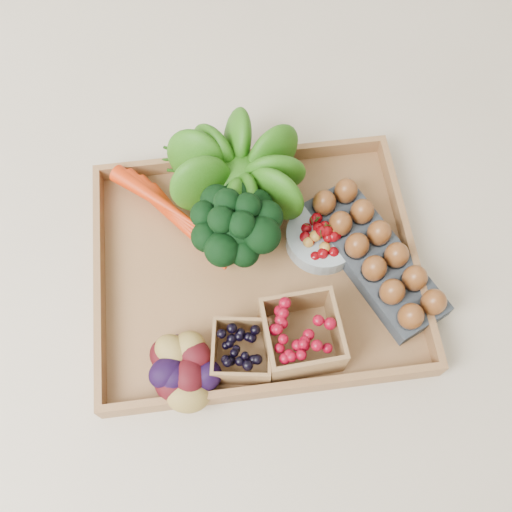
{
  "coord_description": "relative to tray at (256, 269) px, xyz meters",
  "views": [
    {
      "loc": [
        -0.05,
        -0.4,
        0.93
      ],
      "look_at": [
        0.0,
        0.0,
        0.06
      ],
      "focal_mm": 40.0,
      "sensor_mm": 36.0,
      "label": 1
    }
  ],
  "objects": [
    {
      "name": "lettuce",
      "position": [
        -0.01,
        0.15,
        0.09
      ],
      "size": [
        0.17,
        0.17,
        0.17
      ],
      "primitive_type": "sphere",
      "color": "#1B4A0B",
      "rests_on": "tray"
    },
    {
      "name": "broccoli",
      "position": [
        -0.03,
        0.03,
        0.07
      ],
      "size": [
        0.15,
        0.15,
        0.12
      ],
      "primitive_type": null,
      "color": "black",
      "rests_on": "tray"
    },
    {
      "name": "ground",
      "position": [
        0.0,
        0.0,
        -0.01
      ],
      "size": [
        4.0,
        4.0,
        0.0
      ],
      "primitive_type": "plane",
      "color": "beige",
      "rests_on": "ground"
    },
    {
      "name": "tray",
      "position": [
        0.0,
        0.0,
        0.0
      ],
      "size": [
        0.55,
        0.45,
        0.01
      ],
      "primitive_type": "cube",
      "color": "#986A3F",
      "rests_on": "ground"
    },
    {
      "name": "punnet_raspberry",
      "position": [
        0.05,
        -0.14,
        0.05
      ],
      "size": [
        0.12,
        0.12,
        0.08
      ],
      "primitive_type": "cube",
      "rotation": [
        0.0,
        0.0,
        0.05
      ],
      "color": "maroon",
      "rests_on": "tray"
    },
    {
      "name": "punnet_blackberry",
      "position": [
        -0.04,
        -0.16,
        0.04
      ],
      "size": [
        0.11,
        0.11,
        0.06
      ],
      "primitive_type": "cube",
      "rotation": [
        0.0,
        0.0,
        -0.15
      ],
      "color": "black",
      "rests_on": "tray"
    },
    {
      "name": "carrots",
      "position": [
        -0.14,
        0.12,
        0.03
      ],
      "size": [
        0.23,
        0.16,
        0.05
      ],
      "primitive_type": null,
      "color": "red",
      "rests_on": "tray"
    },
    {
      "name": "potatoes",
      "position": [
        -0.14,
        -0.17,
        0.05
      ],
      "size": [
        0.16,
        0.16,
        0.09
      ],
      "primitive_type": null,
      "color": "#36080D",
      "rests_on": "tray"
    },
    {
      "name": "egg_carton",
      "position": [
        0.2,
        -0.02,
        0.02
      ],
      "size": [
        0.21,
        0.31,
        0.03
      ],
      "primitive_type": "cube",
      "rotation": [
        0.0,
        0.0,
        0.42
      ],
      "color": "#343A43",
      "rests_on": "tray"
    },
    {
      "name": "cherry_bowl",
      "position": [
        0.12,
        0.03,
        0.02
      ],
      "size": [
        0.13,
        0.13,
        0.03
      ],
      "primitive_type": "cylinder",
      "color": "#8C9EA5",
      "rests_on": "tray"
    }
  ]
}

